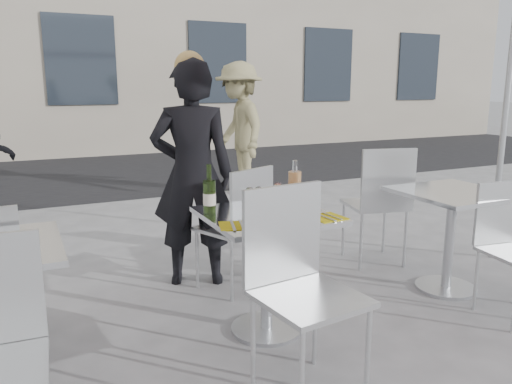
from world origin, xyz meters
name	(u,v)px	position (x,y,z in m)	size (l,w,h in m)	color
ground	(266,330)	(0.00, 0.00, 0.00)	(80.00, 80.00, 0.00)	slate
street_asphalt	(102,171)	(0.00, 6.50, 0.00)	(24.00, 5.00, 0.00)	black
main_table	(267,247)	(0.00, 0.00, 0.54)	(0.72, 0.72, 0.75)	#B7BABF
side_table_right	(451,219)	(1.50, 0.00, 0.54)	(0.72, 0.72, 0.75)	#B7BABF
chair_far	(241,219)	(0.11, 0.63, 0.55)	(0.56, 0.56, 0.93)	silver
chair_near	(297,273)	(-0.12, -0.57, 0.60)	(0.51, 0.53, 1.01)	silver
side_chair_rfar	(381,197)	(1.36, 0.63, 0.59)	(0.56, 0.57, 1.00)	silver
side_chair_rnear	(510,238)	(1.56, -0.44, 0.52)	(0.45, 0.46, 0.87)	silver
woman_diner	(193,175)	(-0.14, 0.95, 0.84)	(0.61, 0.40, 1.68)	black
pedestrian_b	(239,129)	(1.48, 3.81, 0.91)	(1.17, 0.67, 1.81)	#92895E
pizza_near	(280,218)	(-0.01, -0.17, 0.76)	(0.33, 0.33, 0.02)	#BB8C49
pizza_far	(268,203)	(0.10, 0.19, 0.77)	(0.33, 0.33, 0.03)	white
salad_plate	(264,205)	(0.02, 0.07, 0.79)	(0.22, 0.22, 0.09)	white
wine_bottle	(209,195)	(-0.31, 0.13, 0.86)	(0.07, 0.08, 0.29)	#375520
carafe	(295,188)	(0.24, 0.09, 0.87)	(0.08, 0.08, 0.29)	#E4A561
sugar_shaker	(290,199)	(0.19, 0.07, 0.80)	(0.06, 0.06, 0.11)	white
wineglass_white_a	(250,195)	(-0.09, 0.05, 0.86)	(0.07, 0.07, 0.16)	white
wineglass_white_b	(259,195)	(-0.04, 0.04, 0.86)	(0.07, 0.07, 0.16)	white
wineglass_red_a	(282,193)	(0.11, 0.02, 0.86)	(0.07, 0.07, 0.16)	white
wineglass_red_b	(278,190)	(0.13, 0.11, 0.86)	(0.07, 0.07, 0.16)	white
napkin_left	(236,225)	(-0.27, -0.17, 0.75)	(0.22, 0.22, 0.01)	gold
napkin_right	(328,217)	(0.27, -0.24, 0.75)	(0.19, 0.20, 0.01)	gold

